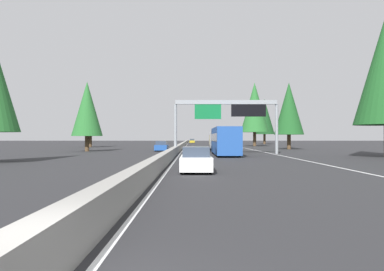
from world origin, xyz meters
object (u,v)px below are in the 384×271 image
(sedan_distant_b, at_px, (196,160))
(oncoming_near, at_px, (162,146))
(conifer_right_far, at_px, (255,107))
(conifer_left_near, at_px, (87,109))
(bus_far_center, at_px, (225,140))
(conifer_right_mid, at_px, (289,109))
(box_truck_mid_right, at_px, (219,140))
(conifer_right_distant, at_px, (264,117))
(conifer_left_mid, at_px, (90,115))
(sedan_far_left, at_px, (192,141))
(sign_gantry_overhead, at_px, (228,111))

(sedan_distant_b, relative_size, oncoming_near, 1.00)
(conifer_right_far, bearing_deg, sedan_distant_b, 167.80)
(conifer_right_far, bearing_deg, conifer_left_near, 137.59)
(bus_far_center, relative_size, conifer_left_near, 1.15)
(conifer_right_far, bearing_deg, oncoming_near, 148.92)
(oncoming_near, bearing_deg, conifer_left_near, -84.14)
(conifer_right_mid, relative_size, conifer_right_far, 0.78)
(box_truck_mid_right, distance_m, conifer_right_distant, 61.73)
(oncoming_near, xyz_separation_m, conifer_left_mid, (22.51, 16.47, 5.97))
(conifer_left_near, height_order, conifer_left_mid, conifer_left_mid)
(sedan_far_left, bearing_deg, conifer_right_distant, -130.38)
(sedan_distant_b, bearing_deg, oncoming_near, 8.04)
(sign_gantry_overhead, xyz_separation_m, sedan_distant_b, (-23.94, 4.05, -4.51))
(conifer_right_mid, xyz_separation_m, conifer_right_distant, (49.03, -5.13, 1.32))
(sedan_far_left, bearing_deg, box_truck_mid_right, -177.11)
(conifer_right_far, height_order, conifer_right_distant, conifer_right_far)
(bus_far_center, bearing_deg, oncoming_near, 32.44)
(sedan_distant_b, bearing_deg, sedan_far_left, 0.19)
(bus_far_center, relative_size, oncoming_near, 2.61)
(sign_gantry_overhead, relative_size, conifer_right_far, 0.88)
(conifer_right_distant, height_order, conifer_left_near, conifer_right_distant)
(conifer_right_distant, height_order, conifer_left_mid, conifer_right_distant)
(box_truck_mid_right, relative_size, conifer_right_mid, 0.75)
(sign_gantry_overhead, bearing_deg, conifer_left_mid, 38.24)
(conifer_right_far, bearing_deg, box_truck_mid_right, 162.17)
(conifer_right_mid, relative_size, conifer_left_near, 1.12)
(bus_far_center, relative_size, conifer_left_mid, 1.05)
(sign_gantry_overhead, distance_m, bus_far_center, 4.86)
(conifer_right_far, bearing_deg, sign_gantry_overhead, 166.28)
(bus_far_center, bearing_deg, box_truck_mid_right, -0.40)
(bus_far_center, bearing_deg, conifer_left_mid, 34.87)
(conifer_right_distant, xyz_separation_m, conifer_left_mid, (-34.92, 42.37, -1.51))
(sedan_far_left, relative_size, conifer_left_near, 0.44)
(oncoming_near, bearing_deg, sedan_distant_b, 8.04)
(conifer_right_mid, xyz_separation_m, conifer_right_far, (22.58, 2.10, 1.95))
(conifer_right_mid, bearing_deg, sedan_distant_b, 159.04)
(conifer_right_distant, bearing_deg, conifer_left_near, 148.03)
(conifer_left_mid, bearing_deg, conifer_right_mid, -110.75)
(conifer_right_far, xyz_separation_m, conifer_right_distant, (26.45, -7.23, -0.64))
(sedan_distant_b, relative_size, sedan_far_left, 1.00)
(bus_far_center, xyz_separation_m, conifer_left_near, (11.79, 18.82, 4.38))
(conifer_left_near, bearing_deg, conifer_right_far, -42.41)
(bus_far_center, distance_m, conifer_right_distant, 72.80)
(bus_far_center, bearing_deg, conifer_right_far, -13.45)
(bus_far_center, distance_m, conifer_left_mid, 43.42)
(conifer_left_near, bearing_deg, bus_far_center, -122.07)
(sedan_distant_b, bearing_deg, conifer_left_mid, 20.74)
(sign_gantry_overhead, relative_size, oncoming_near, 2.88)
(sign_gantry_overhead, xyz_separation_m, conifer_left_mid, (32.05, 25.25, 1.46))
(bus_far_center, bearing_deg, sedan_far_left, 2.46)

